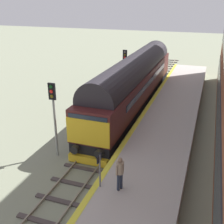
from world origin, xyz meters
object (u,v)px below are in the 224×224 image
at_px(platform_number_sign, 99,166).
at_px(diesel_locomotive, 134,80).
at_px(signal_post_mid, 54,111).
at_px(signal_post_far, 125,65).
at_px(waiting_passenger, 120,171).

bearing_deg(platform_number_sign, diesel_locomotive, 98.57).
relative_size(signal_post_mid, signal_post_far, 1.10).
height_order(signal_post_far, platform_number_sign, signal_post_far).
bearing_deg(signal_post_far, signal_post_mid, -90.00).
bearing_deg(signal_post_far, waiting_passenger, -73.52).
xyz_separation_m(diesel_locomotive, signal_post_far, (-2.21, 4.36, 0.27)).
distance_m(signal_post_mid, signal_post_far, 14.07).
height_order(diesel_locomotive, platform_number_sign, diesel_locomotive).
distance_m(diesel_locomotive, signal_post_mid, 9.97).
height_order(signal_post_mid, signal_post_far, signal_post_mid).
height_order(signal_post_mid, waiting_passenger, signal_post_mid).
xyz_separation_m(diesel_locomotive, platform_number_sign, (1.96, -12.98, -0.36)).
xyz_separation_m(signal_post_mid, platform_number_sign, (4.17, -3.27, -0.86)).
bearing_deg(waiting_passenger, signal_post_far, 40.58).
xyz_separation_m(diesel_locomotive, signal_post_mid, (-2.21, -9.71, 0.51)).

